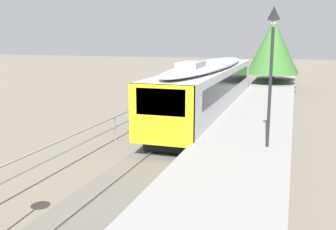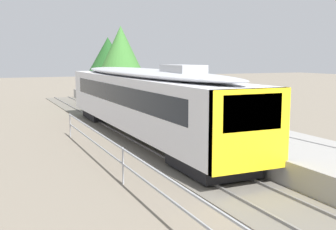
% 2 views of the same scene
% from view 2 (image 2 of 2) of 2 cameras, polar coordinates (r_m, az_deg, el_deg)
% --- Properties ---
extents(ground_plane, '(160.00, 160.00, 0.00)m').
position_cam_2_polar(ground_plane, '(14.79, -6.38, -8.38)').
color(ground_plane, slate).
extents(track_rails, '(3.20, 60.00, 0.14)m').
position_cam_2_polar(track_rails, '(15.92, 4.03, -7.04)').
color(track_rails, '#6B665B').
rests_on(track_rails, ground).
extents(commuter_train, '(2.82, 19.14, 3.74)m').
position_cam_2_polar(commuter_train, '(20.88, -3.65, 2.44)').
color(commuter_train, silver).
rests_on(commuter_train, track_rails).
extents(station_platform, '(3.90, 60.00, 0.90)m').
position_cam_2_polar(station_platform, '(17.55, 13.46, -4.42)').
color(station_platform, '#999691').
rests_on(station_platform, ground).
extents(tree_behind_carpark, '(4.74, 4.74, 6.78)m').
position_cam_2_polar(tree_behind_carpark, '(34.20, -6.60, 8.12)').
color(tree_behind_carpark, brown).
rests_on(tree_behind_carpark, ground).
extents(tree_behind_station_far, '(4.97, 4.97, 6.02)m').
position_cam_2_polar(tree_behind_station_far, '(37.51, -8.36, 7.42)').
color(tree_behind_station_far, brown).
rests_on(tree_behind_station_far, ground).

